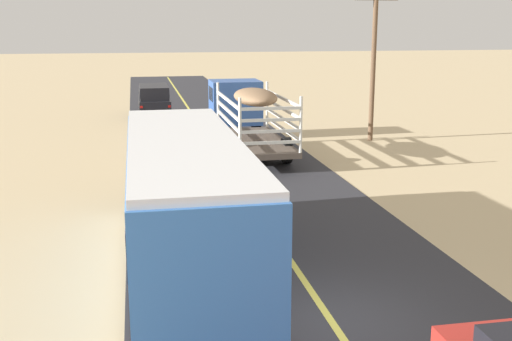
# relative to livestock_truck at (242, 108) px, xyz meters

# --- Properties ---
(ground_plane) EXTENTS (240.00, 240.00, 0.00)m
(ground_plane) POSITION_rel_livestock_truck_xyz_m (-1.44, -18.68, -1.79)
(ground_plane) COLOR #CCB284
(road_surface) EXTENTS (8.00, 120.00, 0.02)m
(road_surface) POSITION_rel_livestock_truck_xyz_m (-1.44, -18.68, -1.78)
(road_surface) COLOR #2D2D33
(road_surface) RESTS_ON ground
(road_centre_line) EXTENTS (0.16, 117.60, 0.00)m
(road_centre_line) POSITION_rel_livestock_truck_xyz_m (-1.44, -18.68, -1.77)
(road_centre_line) COLOR #D8CC4C
(road_centre_line) RESTS_ON road_surface
(livestock_truck) EXTENTS (2.53, 9.70, 3.02)m
(livestock_truck) POSITION_rel_livestock_truck_xyz_m (0.00, 0.00, 0.00)
(livestock_truck) COLOR #3359A5
(livestock_truck) RESTS_ON road_surface
(bus) EXTENTS (2.54, 10.00, 3.21)m
(bus) POSITION_rel_livestock_truck_xyz_m (-4.02, -15.62, -0.04)
(bus) COLOR #3872C6
(bus) RESTS_ON road_surface
(car_far) EXTENTS (1.90, 4.62, 1.93)m
(car_far) POSITION_rel_livestock_truck_xyz_m (-3.87, 10.60, -0.70)
(car_far) COLOR black
(car_far) RESTS_ON road_surface
(power_pole_mid) EXTENTS (2.20, 0.24, 7.50)m
(power_pole_mid) POSITION_rel_livestock_truck_xyz_m (6.53, -0.07, 2.25)
(power_pole_mid) COLOR brown
(power_pole_mid) RESTS_ON ground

